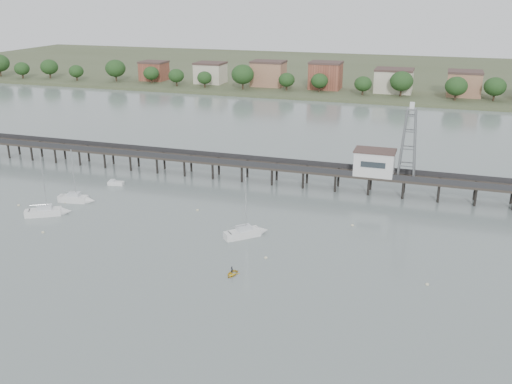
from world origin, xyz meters
TOP-DOWN VIEW (x-y plane):
  - ground_plane at (0.00, 0.00)m, footprint 500.00×500.00m
  - pier at (0.00, 60.00)m, footprint 150.00×5.00m
  - pier_building at (25.00, 60.00)m, footprint 8.40×5.40m
  - lattice_tower at (31.50, 60.00)m, footprint 3.20×3.20m
  - sailboat_a at (-31.26, 28.46)m, footprint 7.73×5.90m
  - sailboat_b at (-30.36, 35.96)m, footprint 7.08×3.11m
  - sailboat_c at (7.56, 30.75)m, footprint 6.85×6.67m
  - white_tender at (-29.16, 47.72)m, footprint 3.57×1.90m
  - yellow_dinghy at (9.60, 16.22)m, footprint 1.82×0.80m
  - dinghy_occupant at (9.60, 16.22)m, footprint 0.82×1.21m
  - mooring_buoys at (-4.67, 30.15)m, footprint 78.82×20.51m
  - far_shore at (0.36, 239.58)m, footprint 500.00×170.00m

SIDE VIEW (x-z plane):
  - ground_plane at x=0.00m, z-range 0.00..0.00m
  - yellow_dinghy at x=9.60m, z-range -1.23..1.23m
  - dinghy_occupant at x=9.60m, z-range -0.14..0.14m
  - mooring_buoys at x=-4.67m, z-range -0.12..0.28m
  - white_tender at x=-29.16m, z-range -0.25..1.07m
  - sailboat_a at x=-31.26m, z-range -5.73..7.02m
  - sailboat_c at x=7.56m, z-range -5.51..6.80m
  - sailboat_b at x=-30.36m, z-range -5.07..6.38m
  - far_shore at x=0.36m, z-range -4.25..6.15m
  - pier at x=0.00m, z-range 1.04..6.54m
  - pier_building at x=25.00m, z-range 4.02..9.32m
  - lattice_tower at x=31.50m, z-range 3.35..18.85m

